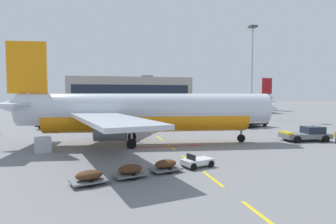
{
  "coord_description": "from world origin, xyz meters",
  "views": [
    {
      "loc": [
        10.35,
        -9.97,
        6.03
      ],
      "look_at": [
        19.46,
        29.76,
        3.59
      ],
      "focal_mm": 30.4,
      "sensor_mm": 36.0,
      "label": 1
    }
  ],
  "objects_px": {
    "baggage_train": "(149,168)",
    "ground_crew_worker": "(336,136)",
    "airliner_foreground": "(143,112)",
    "uld_cargo_container": "(43,145)",
    "catering_truck": "(58,120)",
    "apron_light_mast_far": "(252,61)",
    "airliner_mid_left": "(237,100)",
    "fuel_service_truck": "(253,118)",
    "pushback_tug": "(307,134)"
  },
  "relations": [
    {
      "from": "airliner_mid_left",
      "to": "ground_crew_worker",
      "type": "xyz_separation_m",
      "value": [
        -21.44,
        -70.06,
        -3.19
      ]
    },
    {
      "from": "airliner_mid_left",
      "to": "pushback_tug",
      "type": "bearing_deg",
      "value": -109.2
    },
    {
      "from": "baggage_train",
      "to": "apron_light_mast_far",
      "type": "xyz_separation_m",
      "value": [
        33.45,
        44.61,
        14.1
      ]
    },
    {
      "from": "airliner_mid_left",
      "to": "baggage_train",
      "type": "bearing_deg",
      "value": -120.49
    },
    {
      "from": "airliner_foreground",
      "to": "pushback_tug",
      "type": "height_order",
      "value": "airliner_foreground"
    },
    {
      "from": "baggage_train",
      "to": "apron_light_mast_far",
      "type": "relative_size",
      "value": 0.49
    },
    {
      "from": "apron_light_mast_far",
      "to": "catering_truck",
      "type": "bearing_deg",
      "value": -163.95
    },
    {
      "from": "pushback_tug",
      "to": "airliner_mid_left",
      "type": "relative_size",
      "value": 0.17
    },
    {
      "from": "airliner_foreground",
      "to": "baggage_train",
      "type": "relative_size",
      "value": 3.04
    },
    {
      "from": "fuel_service_truck",
      "to": "airliner_foreground",
      "type": "bearing_deg",
      "value": -148.57
    },
    {
      "from": "pushback_tug",
      "to": "apron_light_mast_far",
      "type": "relative_size",
      "value": 0.27
    },
    {
      "from": "baggage_train",
      "to": "ground_crew_worker",
      "type": "xyz_separation_m",
      "value": [
        24.76,
        8.39,
        0.4
      ]
    },
    {
      "from": "airliner_mid_left",
      "to": "ground_crew_worker",
      "type": "relative_size",
      "value": 22.04
    },
    {
      "from": "ground_crew_worker",
      "to": "airliner_foreground",
      "type": "bearing_deg",
      "value": 167.49
    },
    {
      "from": "uld_cargo_container",
      "to": "baggage_train",
      "type": "bearing_deg",
      "value": -48.58
    },
    {
      "from": "catering_truck",
      "to": "fuel_service_truck",
      "type": "bearing_deg",
      "value": -6.93
    },
    {
      "from": "pushback_tug",
      "to": "catering_truck",
      "type": "bearing_deg",
      "value": 148.66
    },
    {
      "from": "ground_crew_worker",
      "to": "apron_light_mast_far",
      "type": "relative_size",
      "value": 0.07
    },
    {
      "from": "fuel_service_truck",
      "to": "apron_light_mast_far",
      "type": "height_order",
      "value": "apron_light_mast_far"
    },
    {
      "from": "fuel_service_truck",
      "to": "ground_crew_worker",
      "type": "relative_size",
      "value": 4.45
    },
    {
      "from": "ground_crew_worker",
      "to": "apron_light_mast_far",
      "type": "xyz_separation_m",
      "value": [
        8.7,
        36.22,
        13.7
      ]
    },
    {
      "from": "catering_truck",
      "to": "baggage_train",
      "type": "relative_size",
      "value": 0.64
    },
    {
      "from": "pushback_tug",
      "to": "catering_truck",
      "type": "xyz_separation_m",
      "value": [
        -33.85,
        20.61,
        0.74
      ]
    },
    {
      "from": "airliner_foreground",
      "to": "airliner_mid_left",
      "type": "relative_size",
      "value": 0.96
    },
    {
      "from": "airliner_foreground",
      "to": "uld_cargo_container",
      "type": "distance_m",
      "value": 11.78
    },
    {
      "from": "fuel_service_truck",
      "to": "apron_light_mast_far",
      "type": "distance_m",
      "value": 23.35
    },
    {
      "from": "catering_truck",
      "to": "apron_light_mast_far",
      "type": "xyz_separation_m",
      "value": [
        44.53,
        12.81,
        12.98
      ]
    },
    {
      "from": "airliner_foreground",
      "to": "ground_crew_worker",
      "type": "bearing_deg",
      "value": -12.51
    },
    {
      "from": "airliner_mid_left",
      "to": "fuel_service_truck",
      "type": "height_order",
      "value": "airliner_mid_left"
    },
    {
      "from": "catering_truck",
      "to": "uld_cargo_container",
      "type": "bearing_deg",
      "value": -85.78
    },
    {
      "from": "ground_crew_worker",
      "to": "uld_cargo_container",
      "type": "height_order",
      "value": "ground_crew_worker"
    },
    {
      "from": "airliner_foreground",
      "to": "airliner_mid_left",
      "type": "height_order",
      "value": "airliner_mid_left"
    },
    {
      "from": "airliner_mid_left",
      "to": "uld_cargo_container",
      "type": "distance_m",
      "value": 87.71
    },
    {
      "from": "pushback_tug",
      "to": "baggage_train",
      "type": "height_order",
      "value": "pushback_tug"
    },
    {
      "from": "airliner_foreground",
      "to": "catering_truck",
      "type": "distance_m",
      "value": 22.27
    },
    {
      "from": "pushback_tug",
      "to": "catering_truck",
      "type": "height_order",
      "value": "catering_truck"
    },
    {
      "from": "airliner_foreground",
      "to": "airliner_mid_left",
      "type": "distance_m",
      "value": 78.81
    },
    {
      "from": "uld_cargo_container",
      "to": "apron_light_mast_far",
      "type": "distance_m",
      "value": 56.41
    },
    {
      "from": "airliner_foreground",
      "to": "ground_crew_worker",
      "type": "distance_m",
      "value": 24.03
    },
    {
      "from": "uld_cargo_container",
      "to": "apron_light_mast_far",
      "type": "height_order",
      "value": "apron_light_mast_far"
    },
    {
      "from": "airliner_foreground",
      "to": "uld_cargo_container",
      "type": "relative_size",
      "value": 17.97
    },
    {
      "from": "pushback_tug",
      "to": "fuel_service_truck",
      "type": "height_order",
      "value": "fuel_service_truck"
    },
    {
      "from": "uld_cargo_container",
      "to": "airliner_foreground",
      "type": "bearing_deg",
      "value": 14.03
    },
    {
      "from": "apron_light_mast_far",
      "to": "fuel_service_truck",
      "type": "bearing_deg",
      "value": -118.12
    },
    {
      "from": "catering_truck",
      "to": "ground_crew_worker",
      "type": "xyz_separation_m",
      "value": [
        35.83,
        -23.41,
        -0.71
      ]
    },
    {
      "from": "airliner_mid_left",
      "to": "fuel_service_truck",
      "type": "xyz_separation_m",
      "value": [
        -21.89,
        -50.95,
        -2.48
      ]
    },
    {
      "from": "catering_truck",
      "to": "airliner_foreground",
      "type": "bearing_deg",
      "value": -55.47
    },
    {
      "from": "baggage_train",
      "to": "ground_crew_worker",
      "type": "bearing_deg",
      "value": 18.72
    },
    {
      "from": "pushback_tug",
      "to": "ground_crew_worker",
      "type": "height_order",
      "value": "pushback_tug"
    },
    {
      "from": "pushback_tug",
      "to": "airliner_mid_left",
      "type": "bearing_deg",
      "value": 70.8
    }
  ]
}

